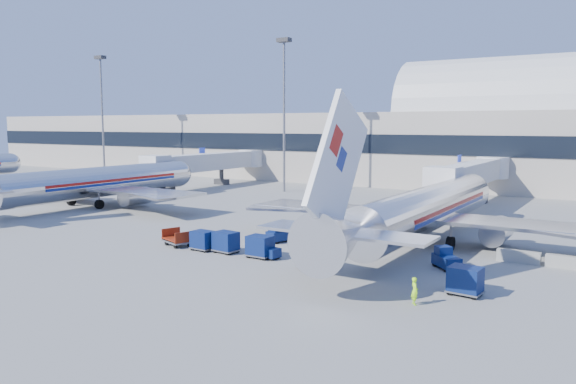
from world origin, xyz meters
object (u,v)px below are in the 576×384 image
Objects in this scene: jetbridge_mid at (213,162)px; mast_west at (284,92)px; airliner_mid at (91,183)px; cart_train_c at (203,240)px; cart_train_b at (226,242)px; tug_lead at (266,250)px; jetbridge_near at (474,174)px; mast_far_west at (102,99)px; cart_solo_near at (314,256)px; cart_open_red at (178,240)px; barrier_near at (519,257)px; tug_right at (446,259)px; airliner_main at (424,210)px; ramp_worker at (415,291)px; cart_train_a at (260,246)px; tug_left at (280,234)px; barrier_mid at (569,262)px; cart_solo_far at (465,280)px.

jetbridge_mid is 18.06m from mast_west.
cart_train_c is (27.79, -11.61, -2.09)m from airliner_mid.
cart_train_c is (-2.10, -0.31, -0.05)m from cart_train_b.
jetbridge_near is at bearing 90.11° from tug_lead.
cart_train_c is at bearing -33.62° from mast_far_west.
jetbridge_mid is 13.52× the size of cart_train_b.
jetbridge_near reaches higher than cart_solo_near.
tug_lead is 0.76× the size of cart_open_red.
barrier_near is 1.48× the size of cart_train_b.
cart_solo_near is at bearing -101.63° from tug_right.
airliner_main is at bearing 61.85° from tug_lead.
jetbridge_near is 12.55× the size of tug_lead.
airliner_mid is 23.77× the size of ramp_worker.
cart_train_b is at bearing -32.44° from mast_far_west.
jetbridge_mid is 9.48× the size of cart_open_red.
mast_far_west is at bearing 158.64° from tug_lead.
jetbridge_near is 38.95m from cart_train_b.
airliner_mid is 40.12m from cart_solo_near.
cart_train_c reaches higher than barrier_near.
barrier_near is (8.00, -2.51, -2.48)m from airliner_main.
tug_lead is at bearing -152.62° from barrier_near.
cart_train_a is at bearing -99.76° from jetbridge_near.
tug_left is at bearing -58.26° from mast_west.
airliner_mid is 39.68m from mast_far_west.
mast_far_west is 84.11m from barrier_near.
airliner_mid reaches higher than tug_lead.
cart_train_c is 19.48m from ramp_worker.
mast_far_west reaches higher than barrier_mid.
cart_train_b is at bearing -137.00° from airliner_main.
mast_west is 10.06× the size of cart_solo_near.
barrier_mid is 1.46× the size of cart_solo_far.
mast_west is 54.69m from cart_solo_far.
cart_train_b is at bearing -156.40° from barrier_near.
tug_lead is at bearing 10.13° from cart_train_b.
jetbridge_mid is at bearing 180.00° from jetbridge_near.
tug_lead is (-8.45, -11.02, -2.32)m from airliner_main.
jetbridge_mid is 1.22× the size of mast_far_west.
jetbridge_near is 12.24× the size of cart_solo_near.
mast_far_west is at bearing 164.52° from cart_open_red.
airliner_main is at bearing -43.94° from tug_left.
cart_solo_near is (40.62, -38.36, -2.97)m from jetbridge_mid.
cart_train_a is 5.36m from cart_train_c.
cart_solo_far reaches higher than cart_open_red.
jetbridge_mid is 46.46m from tug_left.
ramp_worker reaches higher than barrier_near.
cart_train_c reaches higher than tug_right.
tug_lead is 0.56m from cart_train_a.
cart_open_red is (-25.06, -8.90, 0.02)m from barrier_near.
jetbridge_mid is at bearing 149.36° from airliner_main.
cart_train_b is 4.97m from cart_open_red.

